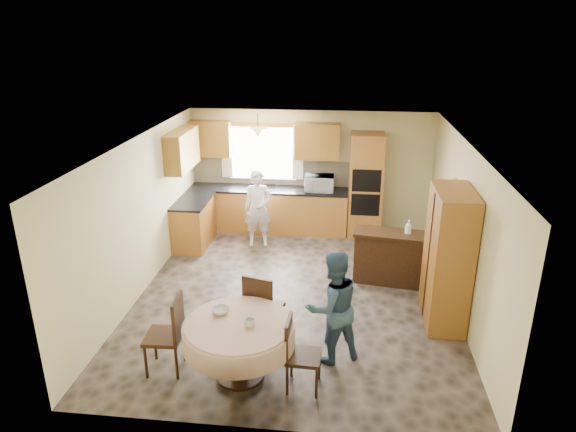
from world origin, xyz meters
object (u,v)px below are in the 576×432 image
(cupboard, at_px, (448,258))
(person_sink, at_px, (258,208))
(chair_left, at_px, (170,330))
(oven_tower, at_px, (366,185))
(person_dining, at_px, (333,307))
(sideboard, at_px, (389,259))
(dining_table, at_px, (239,335))
(chair_back, at_px, (261,305))
(chair_right, at_px, (297,350))

(cupboard, height_order, person_sink, cupboard)
(chair_left, bearing_deg, oven_tower, 149.12)
(oven_tower, height_order, person_dining, oven_tower)
(person_sink, bearing_deg, oven_tower, 11.32)
(sideboard, relative_size, dining_table, 0.87)
(chair_back, xyz_separation_m, person_sink, (-0.59, 3.28, 0.18))
(cupboard, bearing_deg, chair_back, -161.52)
(cupboard, height_order, chair_left, cupboard)
(dining_table, bearing_deg, person_sink, 96.23)
(cupboard, relative_size, person_sink, 1.33)
(chair_back, bearing_deg, cupboard, -145.65)
(chair_left, relative_size, person_dining, 0.68)
(chair_left, height_order, chair_right, chair_left)
(chair_back, bearing_deg, chair_right, 138.86)
(person_dining, bearing_deg, person_sink, -94.92)
(chair_right, xyz_separation_m, person_sink, (-1.17, 4.16, 0.24))
(oven_tower, xyz_separation_m, dining_table, (-1.63, -4.84, -0.46))
(chair_back, xyz_separation_m, chair_right, (0.57, -0.88, -0.06))
(chair_right, relative_size, person_dining, 0.61)
(oven_tower, bearing_deg, sideboard, -80.10)
(cupboard, height_order, person_dining, cupboard)
(oven_tower, xyz_separation_m, chair_right, (-0.91, -4.94, -0.55))
(sideboard, bearing_deg, person_sink, 160.97)
(sideboard, xyz_separation_m, cupboard, (0.71, -1.13, 0.59))
(chair_right, bearing_deg, oven_tower, -8.06)
(chair_right, bearing_deg, cupboard, -46.38)
(oven_tower, distance_m, sideboard, 2.20)
(oven_tower, bearing_deg, person_dining, -96.90)
(chair_right, bearing_deg, dining_table, 84.13)
(sideboard, xyz_separation_m, chair_back, (-1.85, -1.98, 0.15))
(sideboard, xyz_separation_m, chair_left, (-2.88, -2.72, 0.15))
(chair_right, bearing_deg, sideboard, -21.56)
(dining_table, height_order, person_dining, person_dining)
(chair_back, relative_size, chair_right, 1.11)
(oven_tower, relative_size, cupboard, 1.05)
(chair_right, height_order, person_sink, person_sink)
(chair_left, xyz_separation_m, chair_back, (1.03, 0.73, 0.00))
(dining_table, xyz_separation_m, chair_right, (0.72, -0.10, -0.09))
(oven_tower, xyz_separation_m, person_dining, (-0.52, -4.33, -0.30))
(oven_tower, xyz_separation_m, sideboard, (0.36, -2.08, -0.64))
(chair_right, bearing_deg, person_sink, 18.02)
(sideboard, height_order, person_dining, person_dining)
(person_sink, relative_size, person_dining, 0.99)
(person_sink, bearing_deg, person_dining, -75.61)
(oven_tower, relative_size, chair_back, 2.04)
(chair_left, bearing_deg, person_sink, 170.59)
(chair_right, bearing_deg, chair_left, 86.97)
(chair_left, bearing_deg, cupboard, 110.66)
(sideboard, bearing_deg, chair_left, -127.69)
(chair_left, bearing_deg, sideboard, 130.16)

